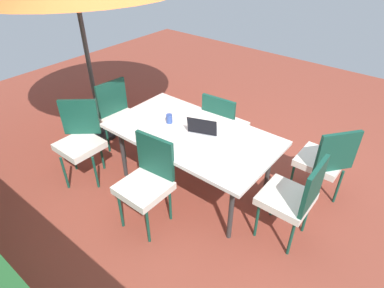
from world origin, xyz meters
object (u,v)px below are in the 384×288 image
object	(u,v)px
chair_north	(147,180)
chair_south	(223,124)
chair_east	(120,115)
chair_southwest	(325,159)
dining_table	(192,136)
laptop	(204,129)
chair_northeast	(80,138)
chair_west	(293,196)
cup	(169,119)

from	to	relation	value
chair_north	chair_south	distance (m)	1.35
chair_east	chair_southwest	bearing A→B (deg)	-69.49
dining_table	laptop	size ratio (longest dim) A/B	4.81
chair_northeast	chair_east	bearing A→B (deg)	54.28
dining_table	chair_west	distance (m)	1.23
chair_northeast	chair_north	xyz separation A→B (m)	(-1.15, 0.03, 0.00)
chair_west	laptop	world-z (taller)	laptop
chair_east	chair_west	xyz separation A→B (m)	(-2.44, 0.01, 0.00)
chair_east	laptop	distance (m)	1.35
laptop	chair_east	bearing A→B (deg)	-17.96
chair_northeast	chair_east	distance (m)	0.67
chair_northeast	chair_north	world-z (taller)	same
chair_west	laptop	bearing A→B (deg)	-94.82
chair_north	laptop	distance (m)	0.82
chair_north	laptop	world-z (taller)	laptop
chair_north	cup	distance (m)	0.81
chair_east	cup	bearing A→B (deg)	-86.72
dining_table	chair_south	distance (m)	0.68
chair_northeast	chair_west	bearing A→B (deg)	-25.16
chair_southwest	chair_west	world-z (taller)	same
dining_table	cup	bearing A→B (deg)	0.79
chair_north	chair_east	bearing A→B (deg)	144.67
chair_southwest	chair_north	distance (m)	1.90
chair_west	chair_south	bearing A→B (deg)	-118.77
chair_south	chair_west	world-z (taller)	same
chair_east	chair_west	size ratio (longest dim) A/B	1.00
chair_southwest	chair_north	bearing A→B (deg)	-3.17
chair_south	cup	size ratio (longest dim) A/B	9.45
chair_south	cup	world-z (taller)	chair_south
chair_south	cup	xyz separation A→B (m)	(0.31, 0.66, 0.27)
chair_west	chair_northeast	bearing A→B (deg)	-75.18
chair_southwest	chair_east	bearing A→B (deg)	-35.46
dining_table	chair_north	xyz separation A→B (m)	(0.01, 0.69, -0.16)
chair_north	chair_west	bearing A→B (deg)	23.93
laptop	chair_southwest	bearing A→B (deg)	-170.80
chair_southwest	chair_south	distance (m)	1.26
chair_northeast	cup	world-z (taller)	chair_northeast
chair_north	chair_south	size ratio (longest dim) A/B	1.00
chair_northeast	cup	size ratio (longest dim) A/B	9.45
chair_southwest	dining_table	bearing A→B (deg)	-21.23
chair_south	chair_east	bearing A→B (deg)	24.25
chair_southwest	chair_west	xyz separation A→B (m)	(0.02, 0.74, 0.00)
chair_southwest	cup	distance (m)	1.76
chair_southwest	chair_south	bearing A→B (deg)	-48.42
chair_north	cup	bearing A→B (deg)	109.54
chair_south	chair_west	size ratio (longest dim) A/B	1.00
dining_table	chair_west	size ratio (longest dim) A/B	1.90
chair_east	laptop	world-z (taller)	laptop
dining_table	chair_northeast	size ratio (longest dim) A/B	1.90
dining_table	chair_south	world-z (taller)	chair_south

